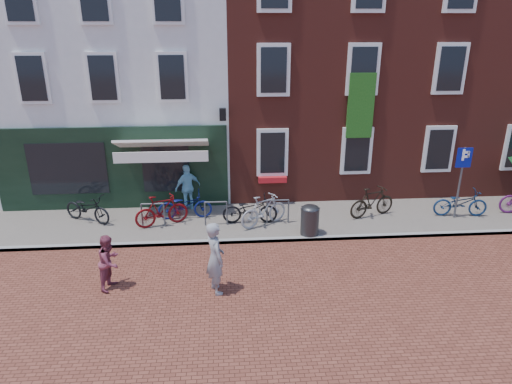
{
  "coord_description": "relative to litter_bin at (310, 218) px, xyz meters",
  "views": [
    {
      "loc": [
        -1.24,
        -12.35,
        6.31
      ],
      "look_at": [
        -0.23,
        0.96,
        1.29
      ],
      "focal_mm": 32.02,
      "sensor_mm": 36.0,
      "label": 1
    }
  ],
  "objects": [
    {
      "name": "bicycle_2",
      "position": [
        -3.91,
        1.52,
        -0.07
      ],
      "size": [
        1.82,
        0.75,
        0.94
      ],
      "primitive_type": "imported",
      "rotation": [
        0.0,
        0.0,
        1.64
      ],
      "color": "#0D1554",
      "rests_on": "sidewalk"
    },
    {
      "name": "bicycle_1",
      "position": [
        -4.62,
        1.0,
        -0.01
      ],
      "size": [
        1.79,
        1.06,
        1.04
      ],
      "primitive_type": "imported",
      "rotation": [
        0.0,
        0.0,
        1.92
      ],
      "color": "#64080B",
      "rests_on": "sidewalk"
    },
    {
      "name": "cafe_person",
      "position": [
        -3.86,
        2.3,
        0.28
      ],
      "size": [
        1.02,
        0.85,
        1.64
      ],
      "primitive_type": "imported",
      "rotation": [
        0.0,
        0.0,
        3.71
      ],
      "color": "#92D6EA",
      "rests_on": "sidewalk"
    },
    {
      "name": "bicycle_4",
      "position": [
        -1.78,
        1.0,
        -0.07
      ],
      "size": [
        1.8,
        0.68,
        0.94
      ],
      "primitive_type": "imported",
      "rotation": [
        0.0,
        0.0,
        1.54
      ],
      "color": "black",
      "rests_on": "sidewalk"
    },
    {
      "name": "bicycle_0",
      "position": [
        -7.09,
        1.5,
        -0.07
      ],
      "size": [
        1.87,
        1.38,
        0.94
      ],
      "primitive_type": "imported",
      "rotation": [
        0.0,
        0.0,
        1.08
      ],
      "color": "black",
      "rests_on": "sidewalk"
    },
    {
      "name": "bicycle_6",
      "position": [
        5.33,
        1.02,
        -0.07
      ],
      "size": [
        1.84,
        0.81,
        0.94
      ],
      "primitive_type": "imported",
      "rotation": [
        0.0,
        0.0,
        1.46
      ],
      "color": "#0F2547",
      "rests_on": "sidewalk"
    },
    {
      "name": "bicycle_3",
      "position": [
        -1.35,
        0.77,
        -0.01
      ],
      "size": [
        1.74,
        1.28,
        1.04
      ],
      "primitive_type": "imported",
      "rotation": [
        0.0,
        0.0,
        2.09
      ],
      "color": "#9B9C9E",
      "rests_on": "sidewalk"
    },
    {
      "name": "bicycle_5",
      "position": [
        2.34,
        1.21,
        -0.01
      ],
      "size": [
        1.79,
        1.03,
        1.04
      ],
      "primitive_type": "imported",
      "rotation": [
        0.0,
        0.0,
        1.9
      ],
      "color": "black",
      "rests_on": "sidewalk"
    },
    {
      "name": "boy",
      "position": [
        -5.49,
        -2.44,
        0.08
      ],
      "size": [
        0.73,
        0.83,
        1.43
      ],
      "primitive_type": "imported",
      "rotation": [
        0.0,
        0.0,
        1.27
      ],
      "color": "brown",
      "rests_on": "ground"
    },
    {
      "name": "building_brick_right",
      "position": [
        6.62,
        6.7,
        4.37
      ],
      "size": [
        6.0,
        8.0,
        10.0
      ],
      "primitive_type": "cube",
      "color": "maroon",
      "rests_on": "ground"
    },
    {
      "name": "parking_sign",
      "position": [
        5.11,
        0.89,
        1.14
      ],
      "size": [
        0.5,
        0.07,
        2.43
      ],
      "color": "#4C4C4F",
      "rests_on": "sidewalk"
    },
    {
      "name": "sidewalk",
      "position": [
        -0.38,
        1.2,
        -0.58
      ],
      "size": [
        24.0,
        3.0,
        0.1
      ],
      "primitive_type": "cube",
      "color": "slate",
      "rests_on": "ground"
    },
    {
      "name": "ground",
      "position": [
        -1.38,
        -0.3,
        -0.63
      ],
      "size": [
        80.0,
        80.0,
        0.0
      ],
      "primitive_type": "plane",
      "color": "brown"
    },
    {
      "name": "woman",
      "position": [
        -2.87,
        -2.83,
        0.3
      ],
      "size": [
        0.65,
        0.79,
        1.86
      ],
      "primitive_type": "imported",
      "rotation": [
        0.0,
        0.0,
        1.93
      ],
      "color": "gray",
      "rests_on": "ground"
    },
    {
      "name": "building_stucco",
      "position": [
        -6.38,
        6.7,
        3.87
      ],
      "size": [
        8.0,
        8.0,
        9.0
      ],
      "primitive_type": "cube",
      "color": "silver",
      "rests_on": "ground"
    },
    {
      "name": "litter_bin",
      "position": [
        0.0,
        0.0,
        0.0
      ],
      "size": [
        0.56,
        0.56,
        1.03
      ],
      "color": "#313234",
      "rests_on": "sidewalk"
    },
    {
      "name": "building_brick_mid",
      "position": [
        0.62,
        6.7,
        4.37
      ],
      "size": [
        6.0,
        8.0,
        10.0
      ],
      "primitive_type": "cube",
      "color": "maroon",
      "rests_on": "ground"
    }
  ]
}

